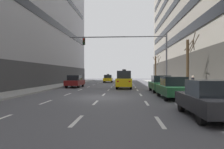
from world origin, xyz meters
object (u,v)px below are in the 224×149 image
Objects in this scene: taxi_driving_0 at (108,79)px; street_tree_2 at (156,68)px; pedestrian_0 at (193,83)px; car_driving_1 at (75,81)px; car_parked_2 at (160,84)px; street_tree_3 at (188,64)px; car_parked_1 at (173,88)px; taxi_driving_2 at (124,80)px; traffic_signal_0 at (135,48)px; car_parked_0 at (209,99)px.

street_tree_2 is (9.40, -2.32, 2.05)m from taxi_driving_0.
car_driving_1 is at bearing 142.86° from pedestrian_0.
car_driving_1 is at bearing 148.79° from car_parked_2.
street_tree_3 is (2.32, -1.24, 1.94)m from car_parked_2.
taxi_driving_0 is 0.96× the size of car_parked_1.
street_tree_3 is (12.52, -7.42, 1.97)m from car_driving_1.
car_parked_1 is at bearing -48.76° from car_driving_1.
taxi_driving_2 is 10.55m from car_parked_1.
taxi_driving_0 is 0.98× the size of car_driving_1.
car_parked_2 is at bearing -50.60° from taxi_driving_2.
car_parked_1 is (3.65, -9.90, -0.28)m from taxi_driving_2.
street_tree_3 reaches higher than taxi_driving_2.
traffic_signal_0 reaches higher than taxi_driving_0.
car_parked_0 is at bearing -77.45° from taxi_driving_2.
taxi_driving_2 is 0.38× the size of traffic_signal_0.
street_tree_2 is at bearing 46.29° from car_driving_1.
taxi_driving_2 is (3.45, -17.14, 0.31)m from taxi_driving_0.
car_parked_0 is 0.35× the size of traffic_signal_0.
car_parked_1 is at bearing 89.99° from car_parked_0.
car_parked_2 is 19.51m from street_tree_2.
taxi_driving_2 is 1.03× the size of car_parked_1.
street_tree_2 is (4.65, 14.91, -2.06)m from traffic_signal_0.
car_parked_0 is (7.09, -33.53, 0.00)m from taxi_driving_0.
car_driving_1 is at bearing 166.88° from traffic_signal_0.
car_driving_1 is 6.78m from taxi_driving_2.
taxi_driving_0 is at bearing 166.15° from street_tree_2.
car_parked_1 is at bearing -133.18° from pedestrian_0.
car_parked_2 is 6.40m from traffic_signal_0.
traffic_signal_0 is at bearing 129.87° from street_tree_3.
taxi_driving_2 reaches higher than car_parked_0.
car_parked_1 is 0.37× the size of traffic_signal_0.
traffic_signal_0 is at bearing -13.12° from car_driving_1.
street_tree_3 reaches higher than car_driving_1.
car_parked_2 is 0.82× the size of street_tree_2.
car_parked_2 is at bearing 90.00° from car_parked_1.
taxi_driving_0 is at bearing 108.20° from car_parked_2.
car_parked_1 is at bearing -69.76° from taxi_driving_2.
street_tree_2 is at bearing 85.77° from car_parked_0.
taxi_driving_2 is 1.01× the size of car_parked_2.
car_driving_1 is 0.79× the size of street_tree_3.
car_driving_1 is 20.80m from car_parked_0.
pedestrian_0 is (9.24, -24.75, 0.24)m from taxi_driving_0.
car_parked_0 is at bearing -90.00° from car_parked_2.
street_tree_2 is (5.96, 14.82, 1.74)m from taxi_driving_2.
car_parked_2 is 3.27m from street_tree_3.
taxi_driving_0 is at bearing 101.95° from car_parked_0.
street_tree_2 is 22.51m from pedestrian_0.
car_driving_1 is 2.81× the size of pedestrian_0.
car_driving_1 is (-3.10, -15.40, 0.02)m from taxi_driving_0.
street_tree_3 is 3.55× the size of pedestrian_0.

